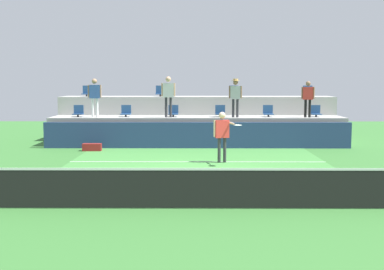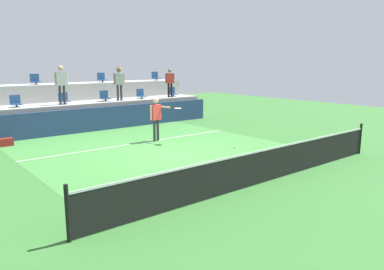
{
  "view_description": "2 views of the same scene",
  "coord_description": "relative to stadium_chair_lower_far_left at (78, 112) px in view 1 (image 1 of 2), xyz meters",
  "views": [
    {
      "loc": [
        -0.09,
        -14.78,
        2.84
      ],
      "look_at": [
        -0.18,
        -0.73,
        1.3
      ],
      "focal_mm": 46.24,
      "sensor_mm": 36.0,
      "label": 1
    },
    {
      "loc": [
        -7.34,
        -10.11,
        3.13
      ],
      "look_at": [
        -0.11,
        -1.2,
        0.89
      ],
      "focal_mm": 34.58,
      "sensor_mm": 36.0,
      "label": 2
    }
  ],
  "objects": [
    {
      "name": "stadium_chair_upper_far_right",
      "position": [
        10.65,
        1.8,
        0.85
      ],
      "size": [
        0.44,
        0.4,
        0.52
      ],
      "color": "#2D2D33",
      "rests_on": "seating_tier_upper"
    },
    {
      "name": "seating_tier_upper",
      "position": [
        5.32,
        1.87,
        -0.41
      ],
      "size": [
        13.0,
        1.8,
        2.1
      ],
      "primitive_type": "cube",
      "color": "#9E9E99",
      "rests_on": "ground_plane"
    },
    {
      "name": "court_inner_paint",
      "position": [
        5.32,
        -6.23,
        -1.46
      ],
      "size": [
        9.0,
        10.0,
        0.01
      ],
      "primitive_type": "cube",
      "color": "#3D7F38",
      "rests_on": "ground_plane"
    },
    {
      "name": "stadium_chair_lower_mid_left",
      "position": [
        4.25,
        0.0,
        0.0
      ],
      "size": [
        0.44,
        0.4,
        0.52
      ],
      "color": "#2D2D33",
      "rests_on": "seating_tier_lower"
    },
    {
      "name": "stadium_chair_lower_left",
      "position": [
        2.14,
        0.0,
        0.0
      ],
      "size": [
        0.44,
        0.4,
        0.52
      ],
      "color": "#2D2D33",
      "rests_on": "seating_tier_lower"
    },
    {
      "name": "seating_tier_lower",
      "position": [
        5.32,
        0.07,
        -0.84
      ],
      "size": [
        13.0,
        1.8,
        1.25
      ],
      "primitive_type": "cube",
      "color": "#9E9E99",
      "rests_on": "ground_plane"
    },
    {
      "name": "tennis_ball",
      "position": [
        5.86,
        -9.68,
        -0.85
      ],
      "size": [
        0.07,
        0.07,
        0.07
      ],
      "color": "#CCE033"
    },
    {
      "name": "ground_plane",
      "position": [
        5.32,
        -7.23,
        -1.46
      ],
      "size": [
        40.0,
        40.0,
        0.0
      ],
      "primitive_type": "plane",
      "color": "#336B2D"
    },
    {
      "name": "stadium_chair_upper_far_left",
      "position": [
        0.02,
        1.8,
        0.85
      ],
      "size": [
        0.44,
        0.4,
        0.52
      ],
      "color": "#2D2D33",
      "rests_on": "seating_tier_upper"
    },
    {
      "name": "tennis_net",
      "position": [
        5.32,
        -11.23,
        -0.97
      ],
      "size": [
        10.48,
        0.08,
        1.07
      ],
      "color": "black",
      "rests_on": "ground_plane"
    },
    {
      "name": "sponsor_backboard",
      "position": [
        5.32,
        -1.23,
        -0.91
      ],
      "size": [
        13.0,
        0.16,
        1.1
      ],
      "primitive_type": "cube",
      "color": "navy",
      "rests_on": "ground_plane"
    },
    {
      "name": "equipment_bag",
      "position": [
        1.02,
        -2.08,
        -1.31
      ],
      "size": [
        0.76,
        0.28,
        0.3
      ],
      "primitive_type": "cube",
      "color": "maroon",
      "rests_on": "ground_plane"
    },
    {
      "name": "spectator_in_grey",
      "position": [
        10.15,
        -0.38,
        0.73
      ],
      "size": [
        0.56,
        0.27,
        1.59
      ],
      "color": "black",
      "rests_on": "seating_tier_lower"
    },
    {
      "name": "stadium_chair_lower_mid_right",
      "position": [
        6.35,
        0.0,
        0.0
      ],
      "size": [
        0.44,
        0.4,
        0.52
      ],
      "color": "#2D2D33",
      "rests_on": "seating_tier_lower"
    },
    {
      "name": "stadium_chair_lower_far_left",
      "position": [
        0.0,
        0.0,
        0.0
      ],
      "size": [
        0.44,
        0.4,
        0.52
      ],
      "color": "#2D2D33",
      "rests_on": "seating_tier_lower"
    },
    {
      "name": "stadium_chair_lower_right",
      "position": [
        8.49,
        0.0,
        0.0
      ],
      "size": [
        0.44,
        0.4,
        0.52
      ],
      "color": "#2D2D33",
      "rests_on": "seating_tier_lower"
    },
    {
      "name": "stadium_chair_upper_right",
      "position": [
        7.09,
        1.8,
        0.85
      ],
      "size": [
        0.44,
        0.4,
        0.52
      ],
      "color": "#2D2D33",
      "rests_on": "seating_tier_upper"
    },
    {
      "name": "spectator_in_white",
      "position": [
        0.83,
        -0.38,
        0.8
      ],
      "size": [
        0.59,
        0.24,
        1.69
      ],
      "color": "white",
      "rests_on": "seating_tier_lower"
    },
    {
      "name": "tennis_player",
      "position": [
        6.18,
        -4.97,
        -0.37
      ],
      "size": [
        0.94,
        1.18,
        1.77
      ],
      "color": "#2D2D33",
      "rests_on": "ground_plane"
    },
    {
      "name": "stadium_chair_upper_left",
      "position": [
        3.55,
        1.8,
        0.85
      ],
      "size": [
        0.44,
        0.4,
        0.52
      ],
      "color": "#2D2D33",
      "rests_on": "seating_tier_upper"
    },
    {
      "name": "spectator_with_hat",
      "position": [
        6.99,
        -0.38,
        0.81
      ],
      "size": [
        0.58,
        0.44,
        1.69
      ],
      "color": "#2D2D33",
      "rests_on": "seating_tier_lower"
    },
    {
      "name": "spectator_leaning_on_rail",
      "position": [
        4.06,
        -0.38,
        0.87
      ],
      "size": [
        0.62,
        0.24,
        1.78
      ],
      "color": "#2D2D33",
      "rests_on": "seating_tier_lower"
    },
    {
      "name": "stadium_chair_lower_far_right",
      "position": [
        10.61,
        0.0,
        0.0
      ],
      "size": [
        0.44,
        0.4,
        0.52
      ],
      "color": "#2D2D33",
      "rests_on": "seating_tier_lower"
    },
    {
      "name": "court_service_line",
      "position": [
        5.32,
        -4.83,
        -1.46
      ],
      "size": [
        9.0,
        0.06,
        0.0
      ],
      "primitive_type": "cube",
      "color": "white",
      "rests_on": "ground_plane"
    }
  ]
}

